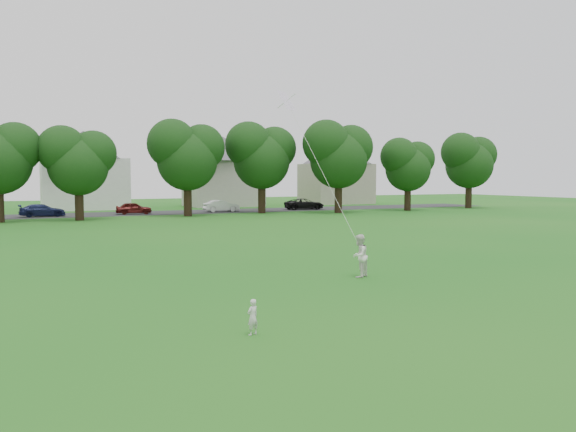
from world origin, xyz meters
name	(u,v)px	position (x,y,z in m)	size (l,w,h in m)	color
ground	(292,307)	(0.00, 0.00, 0.00)	(160.00, 160.00, 0.00)	#155F16
street	(97,215)	(0.00, 42.00, 0.01)	(90.00, 7.00, 0.01)	#2D2D30
toddler	(253,317)	(-1.96, -2.04, 0.40)	(0.29, 0.19, 0.80)	silver
older_boy	(359,256)	(4.10, 3.04, 0.75)	(0.73, 0.57, 1.50)	white
kite	(322,171)	(3.29, 4.29, 3.69)	(1.30, 1.68, 6.01)	white
tree_row	(100,147)	(-0.32, 35.65, 5.99)	(82.17, 8.55, 10.69)	black
parked_cars	(63,209)	(-3.03, 41.00, 0.61)	(54.36, 2.47, 1.29)	black
house_row	(89,165)	(0.53, 52.00, 4.88)	(75.97, 12.73, 10.14)	beige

